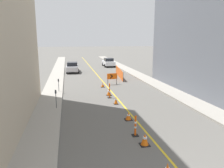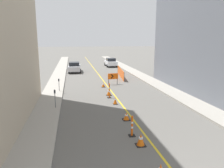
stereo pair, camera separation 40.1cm
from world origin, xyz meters
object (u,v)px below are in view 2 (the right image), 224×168
traffic_cone_fifth (109,92)px  parked_car_curb_near (74,67)px  traffic_cone_farthest (103,85)px  delineator_post_rear (109,92)px  parked_car_curb_mid (111,62)px  parking_meter_far_curb (59,82)px  traffic_cone_third (126,116)px  arrow_barricade_primary (113,77)px  traffic_cone_fourth (115,100)px  delineator_post_front (132,127)px  parking_meter_near_curb (55,95)px  traffic_cone_second (141,140)px

traffic_cone_fifth → parked_car_curb_near: bearing=100.8°
traffic_cone_farthest → parked_car_curb_near: size_ratio=0.12×
delineator_post_rear → parked_car_curb_mid: bearing=79.6°
parking_meter_far_curb → traffic_cone_third: bearing=-60.9°
delineator_post_rear → arrow_barricade_primary: delineator_post_rear is taller
traffic_cone_fourth → traffic_cone_farthest: traffic_cone_fourth is taller
delineator_post_front → parked_car_curb_near: bearing=96.4°
delineator_post_front → parking_meter_near_curb: 6.91m
parked_car_curb_near → traffic_cone_fourth: bearing=-78.2°
traffic_cone_farthest → traffic_cone_fourth: bearing=-89.7°
traffic_cone_farthest → parked_car_curb_mid: size_ratio=0.12×
parked_car_curb_near → parking_meter_far_curb: (-1.63, -13.25, 0.22)m
arrow_barricade_primary → parked_car_curb_near: parked_car_curb_near is taller
traffic_cone_farthest → parked_car_curb_near: 12.01m
delineator_post_rear → parking_meter_far_curb: parking_meter_far_curb is taller
traffic_cone_third → delineator_post_rear: (-0.18, 5.47, 0.33)m
traffic_cone_second → arrow_barricade_primary: arrow_barricade_primary is taller
parked_car_curb_near → delineator_post_rear: bearing=-77.6°
traffic_cone_second → arrow_barricade_primary: (1.36, 14.58, 0.60)m
traffic_cone_third → traffic_cone_farthest: traffic_cone_farthest is taller
delineator_post_front → parked_car_curb_near: 24.04m
traffic_cone_fourth → delineator_post_front: size_ratio=0.55×
traffic_cone_second → delineator_post_front: bearing=97.0°
traffic_cone_fourth → delineator_post_rear: (-0.14, 1.96, 0.27)m
parking_meter_near_curb → parking_meter_far_curb: bearing=90.0°
traffic_cone_third → parked_car_curb_mid: 27.95m
parked_car_curb_mid → traffic_cone_farthest: bearing=-103.3°
traffic_cone_third → parked_car_curb_near: parked_car_curb_near is taller
traffic_cone_fifth → parked_car_curb_near: (-2.91, 15.22, 0.46)m
delineator_post_rear → parking_meter_near_curb: parking_meter_near_curb is taller
parking_meter_near_curb → traffic_cone_third: bearing=-33.1°
parking_meter_far_curb → traffic_cone_farthest: bearing=19.6°
traffic_cone_farthest → parking_meter_near_curb: bearing=-123.4°
parking_meter_far_curb → delineator_post_front: bearing=-67.9°
parked_car_curb_mid → delineator_post_front: bearing=-98.6°
traffic_cone_second → traffic_cone_fifth: size_ratio=0.89×
delineator_post_rear → arrow_barricade_primary: (1.39, 5.66, 0.32)m
traffic_cone_third → traffic_cone_farthest: 9.90m
traffic_cone_third → traffic_cone_fourth: bearing=90.6°
arrow_barricade_primary → parking_meter_far_curb: parking_meter_far_curb is taller
traffic_cone_third → arrow_barricade_primary: size_ratio=0.39×
traffic_cone_third → parked_car_curb_mid: (3.88, 27.67, 0.55)m
traffic_cone_fourth → delineator_post_front: 5.87m
traffic_cone_fourth → traffic_cone_fifth: (-0.03, 2.81, 0.03)m
delineator_post_rear → arrow_barricade_primary: bearing=76.2°
traffic_cone_fourth → traffic_cone_farthest: bearing=90.3°
traffic_cone_second → delineator_post_rear: delineator_post_rear is taller
traffic_cone_farthest → parked_car_curb_mid: (3.95, 17.76, 0.54)m
delineator_post_front → delineator_post_rear: bearing=89.2°
traffic_cone_third → parked_car_curb_mid: size_ratio=0.12×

